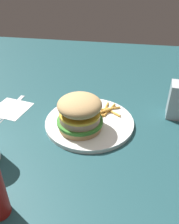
# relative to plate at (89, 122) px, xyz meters

# --- Properties ---
(ground_plane) EXTENTS (1.60, 1.60, 0.00)m
(ground_plane) POSITION_rel_plate_xyz_m (-0.02, 0.02, -0.01)
(ground_plane) COLOR #1E474C
(plate) EXTENTS (0.26, 0.26, 0.01)m
(plate) POSITION_rel_plate_xyz_m (0.00, 0.00, 0.00)
(plate) COLOR white
(plate) RESTS_ON ground_plane
(sandwich) EXTENTS (0.13, 0.13, 0.10)m
(sandwich) POSITION_rel_plate_xyz_m (-0.04, 0.02, 0.06)
(sandwich) COLOR tan
(sandwich) RESTS_ON plate
(fries_pile) EXTENTS (0.10, 0.10, 0.01)m
(fries_pile) POSITION_rel_plate_xyz_m (0.05, -0.04, 0.01)
(fries_pile) COLOR gold
(fries_pile) RESTS_ON plate
(napkin) EXTENTS (0.13, 0.13, 0.00)m
(napkin) POSITION_rel_plate_xyz_m (0.04, 0.27, -0.01)
(napkin) COLOR white
(napkin) RESTS_ON ground_plane
(fork) EXTENTS (0.17, 0.03, 0.00)m
(fork) POSITION_rel_plate_xyz_m (0.04, 0.27, -0.00)
(fork) COLOR silver
(fork) RESTS_ON napkin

